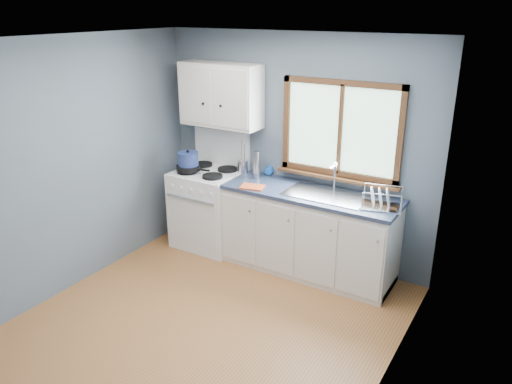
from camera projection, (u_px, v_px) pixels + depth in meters
The scene contains 18 objects.
floor at pixel (200, 331), 4.49m from camera, with size 3.20×3.60×0.02m, color #9E6232.
ceiling at pixel (186, 39), 3.60m from camera, with size 3.20×3.60×0.02m, color white.
wall_back at pixel (295, 149), 5.50m from camera, with size 3.20×0.02×2.50m, color slate.
wall_left at pixel (61, 170), 4.82m from camera, with size 0.02×3.60×2.50m, color slate.
wall_right at pixel (389, 248), 3.27m from camera, with size 0.02×3.60×2.50m, color slate.
gas_range at pixel (209, 206), 5.95m from camera, with size 0.76×0.69×1.36m.
base_cabinets at pixel (309, 236), 5.37m from camera, with size 1.85×0.60×0.88m.
countertop at pixel (310, 194), 5.19m from camera, with size 1.89×0.64×0.04m, color #202A3F.
sink at pixel (326, 201), 5.12m from camera, with size 0.84×0.46×0.44m.
window at pixel (340, 136), 5.13m from camera, with size 1.36×0.10×1.03m.
upper_cabinets at pixel (221, 95), 5.57m from camera, with size 0.95×0.35×0.70m.
skillet at pixel (189, 168), 5.73m from camera, with size 0.43×0.31×0.05m.
stockpot at pixel (188, 161), 5.72m from camera, with size 0.31×0.31×0.24m.
utensil_crock at pixel (243, 166), 5.75m from camera, with size 0.12×0.12×0.38m.
thermos at pixel (257, 165), 5.54m from camera, with size 0.07×0.07×0.31m, color silver.
soap_bottle at pixel (268, 165), 5.63m from camera, with size 0.10×0.10×0.27m, color #1550A3.
dish_towel at pixel (252, 187), 5.30m from camera, with size 0.24×0.18×0.02m, color #DA5225.
dish_rack at pixel (381, 202), 4.78m from camera, with size 0.44×0.37×0.20m.
Camera 1 is at (2.38, -2.96, 2.74)m, focal length 35.00 mm.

